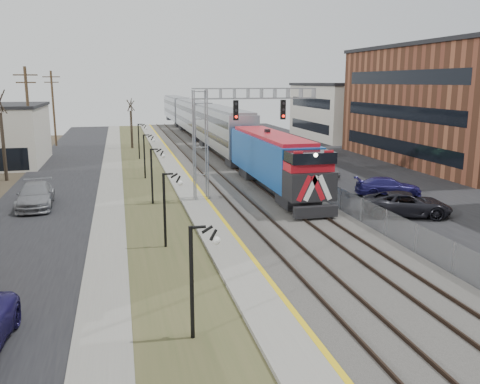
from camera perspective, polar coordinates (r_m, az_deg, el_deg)
name	(u,v)px	position (r m, az deg, el deg)	size (l,w,h in m)	color
street_west	(54,189)	(43.93, -20.18, 0.29)	(7.00, 120.00, 0.04)	black
sidewalk	(111,186)	(43.60, -14.31, 0.61)	(2.00, 120.00, 0.08)	gray
grass_median	(147,185)	(43.65, -10.38, 0.79)	(4.00, 120.00, 0.06)	#404625
platform	(183,182)	(43.88, -6.47, 1.10)	(2.00, 120.00, 0.24)	gray
ballast_bed	(239,180)	(44.74, -0.10, 1.37)	(8.00, 120.00, 0.20)	#595651
parking_lot	(364,175)	(48.88, 13.73, 1.85)	(16.00, 120.00, 0.04)	black
platform_edge	(193,180)	(43.96, -5.33, 1.31)	(0.24, 120.00, 0.01)	gold
track_near	(217,179)	(44.30, -2.62, 1.47)	(1.58, 120.00, 0.15)	#2D2119
track_far	(256,177)	(45.07, 1.76, 1.67)	(1.58, 120.00, 0.15)	#2D2119
train	(201,122)	(74.07, -4.39, 7.87)	(3.00, 85.85, 5.33)	#124896
signal_gantry	(224,124)	(36.61, -1.83, 7.60)	(9.00, 1.07, 8.15)	gray
lampposts	(164,210)	(26.94, -8.52, -1.98)	(0.14, 62.14, 4.00)	black
fence	(285,170)	(45.74, 5.03, 2.45)	(0.04, 120.00, 1.60)	gray
bare_trees	(43,151)	(47.49, -21.29, 4.34)	(12.30, 42.30, 5.95)	#382D23
car_lot_c	(407,205)	(34.63, 18.21, -1.36)	(2.58, 5.60, 1.56)	black
car_lot_d	(388,187)	(40.15, 16.31, 0.50)	(2.01, 4.94, 1.43)	navy
car_lot_e	(317,172)	(45.74, 8.66, 2.24)	(1.67, 4.15, 1.41)	gray
car_lot_f	(309,157)	(54.18, 7.73, 3.88)	(1.60, 4.60, 1.52)	#0C401C
car_street_b	(35,196)	(37.93, -21.99, -0.41)	(2.31, 5.69, 1.65)	gray
car_lot_g	(302,154)	(56.92, 6.97, 4.27)	(1.54, 4.42, 1.46)	#0D411B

